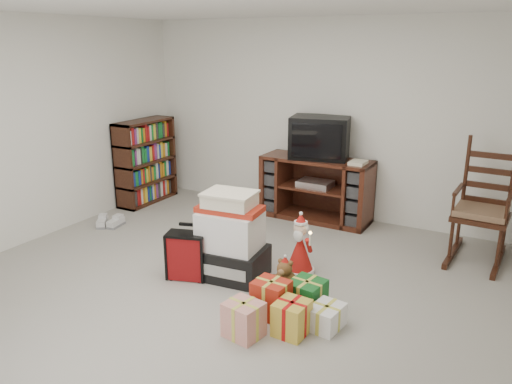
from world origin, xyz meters
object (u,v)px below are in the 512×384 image
Objects in this scene: mrs_claus_figurine at (228,226)px; crt_television at (320,137)px; teddy_bear at (285,278)px; sneaker_pair at (109,223)px; rocking_chair at (481,217)px; gift_cluster at (288,309)px; tv_stand at (316,189)px; bookshelf at (146,163)px; santa_figurine at (300,250)px; gift_pile at (230,241)px; red_suitcase at (187,256)px.

mrs_claus_figurine is 0.71× the size of crt_television.
teddy_bear reaches higher than sneaker_pair.
rocking_chair is 1.47× the size of gift_cluster.
crt_television reaches higher than sneaker_pair.
mrs_claus_figurine is at bearing 138.08° from gift_cluster.
sneaker_pair is 2.82m from crt_television.
teddy_bear is at bearing -74.15° from tv_stand.
gift_cluster is (0.25, -0.47, -0.00)m from teddy_bear.
sneaker_pair is at bearing -75.90° from bookshelf.
crt_television is at bearing 106.27° from santa_figurine.
gift_pile is 0.70m from santa_figurine.
bookshelf reaches higher than tv_stand.
gift_cluster is at bearing -42.61° from sneaker_pair.
mrs_claus_figurine reaches higher than red_suitcase.
red_suitcase is 1.85m from sneaker_pair.
tv_stand is at bearing 11.10° from bookshelf.
mrs_claus_figurine is 1.76m from gift_cluster.
sneaker_pair is (-2.13, -1.50, -0.35)m from tv_stand.
rocking_chair is 2.14× the size of santa_figurine.
tv_stand is 1.99m from rocking_chair.
rocking_chair is 3.57× the size of sneaker_pair.
sneaker_pair is 0.46× the size of crt_television.
santa_figurine is (0.55, 0.41, -0.13)m from gift_pile.
rocking_chair is at bearing -8.29° from sneaker_pair.
gift_pile is at bearing -36.67° from sneaker_pair.
bookshelf reaches higher than santa_figurine.
teddy_bear is (-1.44, -1.67, -0.31)m from rocking_chair.
gift_cluster is (3.17, -1.98, -0.43)m from bookshelf.
gift_pile is at bearing 176.74° from teddy_bear.
red_suitcase is (-2.39, -1.87, -0.22)m from rocking_chair.
bookshelf is 1.39× the size of gift_pile.
red_suitcase is 0.97m from teddy_bear.
santa_figurine is (-1.49, -1.23, -0.21)m from rocking_chair.
gift_cluster is (2.91, -0.95, 0.09)m from sneaker_pair.
mrs_claus_figurine is (-0.45, 0.67, -0.15)m from gift_pile.
santa_figurine is at bearing -71.97° from tv_stand.
mrs_claus_figurine is 1.65m from crt_television.
tv_stand is at bearing 107.64° from gift_cluster.
gift_pile is 0.44m from red_suitcase.
crt_television is (0.01, 0.04, 0.66)m from tv_stand.
gift_pile is 1.55× the size of red_suitcase.
crt_television is at bearing 11.89° from bookshelf.
tv_stand is at bearing 107.04° from santa_figurine.
mrs_claus_figurine is at bearing 146.39° from teddy_bear.
gift_pile is 1.48× the size of mrs_claus_figurine.
bookshelf reaches higher than gift_cluster.
rocking_chair is 4.17× the size of teddy_bear.
red_suitcase reaches higher than sneaker_pair.
gift_pile is at bearing -32.53° from bookshelf.
crt_television is at bearing 172.72° from rocking_chair.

